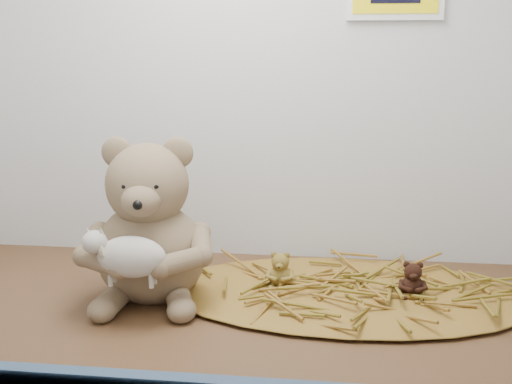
% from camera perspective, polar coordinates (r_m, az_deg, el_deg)
% --- Properties ---
extents(alcove_shell, '(1.20, 0.60, 0.90)m').
position_cam_1_polar(alcove_shell, '(1.10, -3.15, 13.59)').
color(alcove_shell, '#3B2314').
rests_on(alcove_shell, ground).
extents(straw_bed, '(0.65, 0.38, 0.01)m').
position_cam_1_polar(straw_bed, '(1.17, 7.86, -8.85)').
color(straw_bed, brown).
rests_on(straw_bed, shelf_floor).
extents(main_teddy, '(0.26, 0.27, 0.29)m').
position_cam_1_polar(main_teddy, '(1.12, -9.47, -2.43)').
color(main_teddy, '#847051').
rests_on(main_teddy, shelf_floor).
extents(toy_lamb, '(0.14, 0.09, 0.09)m').
position_cam_1_polar(toy_lamb, '(1.04, -11.01, -5.68)').
color(toy_lamb, '#BBB5A7').
rests_on(toy_lamb, main_teddy).
extents(mini_teddy_tan, '(0.05, 0.06, 0.06)m').
position_cam_1_polar(mini_teddy_tan, '(1.17, 2.17, -6.73)').
color(mini_teddy_tan, olive).
rests_on(mini_teddy_tan, straw_bed).
extents(mini_teddy_brown, '(0.05, 0.05, 0.06)m').
position_cam_1_polar(mini_teddy_brown, '(1.15, 13.75, -7.40)').
color(mini_teddy_brown, black).
rests_on(mini_teddy_brown, straw_bed).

